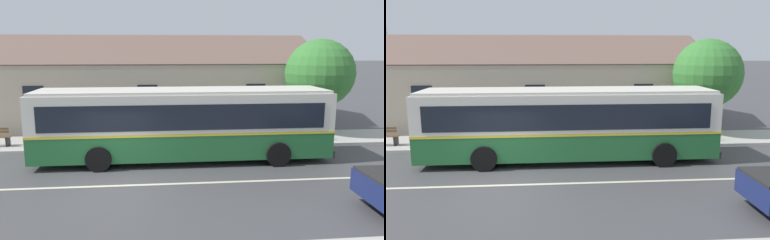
# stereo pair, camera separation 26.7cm
# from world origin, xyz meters

# --- Properties ---
(ground_plane) EXTENTS (300.00, 300.00, 0.00)m
(ground_plane) POSITION_xyz_m (0.00, 0.00, 0.00)
(ground_plane) COLOR #424244
(sidewalk_far) EXTENTS (60.00, 3.00, 0.15)m
(sidewalk_far) POSITION_xyz_m (0.00, 6.00, 0.07)
(sidewalk_far) COLOR #ADAAA3
(sidewalk_far) RESTS_ON ground
(lane_divider_stripe) EXTENTS (60.00, 0.16, 0.01)m
(lane_divider_stripe) POSITION_xyz_m (0.00, 0.00, 0.00)
(lane_divider_stripe) COLOR beige
(lane_divider_stripe) RESTS_ON ground
(community_building) EXTENTS (27.07, 8.89, 6.65)m
(community_building) POSITION_xyz_m (-2.03, 12.87, 2.03)
(community_building) COLOR tan
(community_building) RESTS_ON ground
(transit_bus) EXTENTS (12.30, 2.79, 3.04)m
(transit_bus) POSITION_xyz_m (2.64, 2.90, 1.64)
(transit_bus) COLOR #236633
(transit_bus) RESTS_ON ground
(bench_down_street) EXTENTS (1.81, 0.51, 0.94)m
(bench_down_street) POSITION_xyz_m (-1.32, 5.80, 0.58)
(bench_down_street) COLOR brown
(bench_down_street) RESTS_ON sidewalk_far
(street_tree_primary) EXTENTS (3.62, 3.62, 5.24)m
(street_tree_primary) POSITION_xyz_m (10.13, 6.72, 3.27)
(street_tree_primary) COLOR #4C3828
(street_tree_primary) RESTS_ON ground
(bus_stop_sign) EXTENTS (0.36, 0.07, 2.40)m
(bus_stop_sign) POSITION_xyz_m (8.41, 4.99, 1.64)
(bus_stop_sign) COLOR gray
(bus_stop_sign) RESTS_ON sidewalk_far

